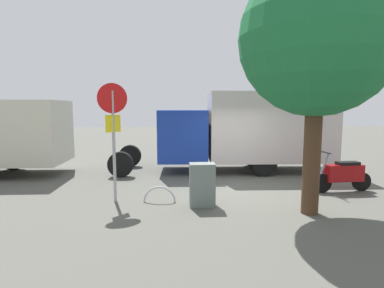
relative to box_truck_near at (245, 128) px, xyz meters
The scene contains 7 objects.
ground_plane 3.49m from the box_truck_near, 75.39° to the left, with size 60.00×60.00×0.00m, color #52524A.
box_truck_near is the anchor object (origin of this frame).
motorcycle 3.99m from the box_truck_near, 124.14° to the left, with size 1.81×0.55×1.20m.
stop_sign 5.65m from the box_truck_near, 39.83° to the left, with size 0.71×0.33×3.07m.
street_tree 5.39m from the box_truck_near, 94.08° to the left, with size 3.45×3.45×5.69m.
utility_cabinet 4.77m from the box_truck_near, 63.16° to the left, with size 0.63×0.40×1.08m, color slate.
bike_rack_hoop 5.19m from the box_truck_near, 49.86° to the left, with size 0.85×0.85×0.05m, color #B7B7BC.
Camera 1 is at (2.13, 8.62, 2.46)m, focal length 28.78 mm.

